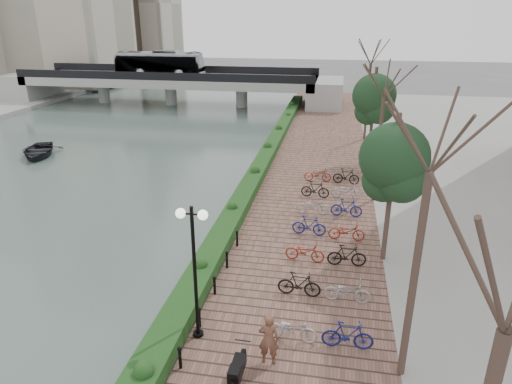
% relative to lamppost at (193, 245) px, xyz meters
% --- Properties ---
extents(river_water, '(30.00, 130.00, 0.02)m').
position_rel_lamppost_xyz_m(river_water, '(-16.48, 22.43, -3.90)').
color(river_water, '#44554D').
rests_on(river_water, ground).
extents(promenade, '(8.00, 75.00, 0.50)m').
position_rel_lamppost_xyz_m(promenade, '(2.52, 14.93, -3.66)').
color(promenade, brown).
rests_on(promenade, ground).
extents(hedge, '(1.10, 56.00, 0.60)m').
position_rel_lamppost_xyz_m(hedge, '(-0.88, 17.43, -3.11)').
color(hedge, '#183D16').
rests_on(hedge, promenade).
extents(chain_fence, '(0.10, 14.10, 0.70)m').
position_rel_lamppost_xyz_m(chain_fence, '(-0.08, -0.57, -3.06)').
color(chain_fence, black).
rests_on(chain_fence, promenade).
extents(lamppost, '(1.02, 0.32, 4.71)m').
position_rel_lamppost_xyz_m(lamppost, '(0.00, 0.00, 0.00)').
color(lamppost, black).
rests_on(lamppost, promenade).
extents(motorcycle, '(0.51, 1.57, 0.98)m').
position_rel_lamppost_xyz_m(motorcycle, '(1.77, -1.80, -2.92)').
color(motorcycle, black).
rests_on(motorcycle, promenade).
extents(pedestrian, '(0.66, 0.45, 1.75)m').
position_rel_lamppost_xyz_m(pedestrian, '(2.52, -0.85, -2.53)').
color(pedestrian, brown).
rests_on(pedestrian, promenade).
extents(bicycle_parking, '(2.40, 17.32, 1.00)m').
position_rel_lamppost_xyz_m(bicycle_parking, '(4.01, 8.10, -2.94)').
color(bicycle_parking, '#A4A3A7').
rests_on(bicycle_parking, promenade).
extents(street_trees, '(3.20, 37.12, 6.80)m').
position_rel_lamppost_xyz_m(street_trees, '(6.52, 10.11, -0.23)').
color(street_trees, '#33271E').
rests_on(street_trees, promenade).
extents(bridge, '(36.00, 10.77, 6.50)m').
position_rel_lamppost_xyz_m(bridge, '(-16.73, 42.43, -0.54)').
color(bridge, '#9C9B97').
rests_on(bridge, ground).
extents(boat, '(4.72, 5.43, 0.94)m').
position_rel_lamppost_xyz_m(boat, '(-19.09, 19.18, -3.42)').
color(boat, black).
rests_on(boat, river_water).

